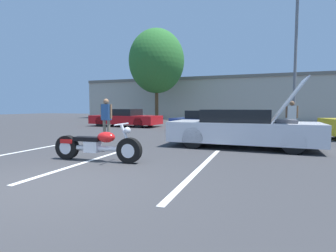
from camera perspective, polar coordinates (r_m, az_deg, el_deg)
ground_plane at (r=4.95m, az=-24.76°, el=-11.70°), size 80.00×80.00×0.00m
parking_stripe_foreground at (r=8.77m, az=-30.41°, el=-5.05°), size 0.12×4.74×0.01m
parking_stripe_middle at (r=6.91m, az=-15.72°, el=-6.97°), size 0.12×4.74×0.01m
parking_stripe_back at (r=5.80m, az=7.05°, el=-9.00°), size 0.12×4.74×0.01m
far_building at (r=28.31m, az=13.13°, el=6.12°), size 32.00×4.20×4.40m
light_pole at (r=18.88m, az=26.24°, el=13.75°), size 1.21×0.28×8.43m
tree_background at (r=24.70m, az=-2.51°, el=13.89°), size 5.07×5.07×8.41m
motorcycle at (r=6.63m, az=-15.24°, el=-4.19°), size 2.32×0.70×0.94m
show_car_hood_open at (r=8.88m, az=15.98°, el=-0.53°), size 4.70×1.87×2.19m
parked_car_left_row at (r=18.02m, az=-9.35°, el=1.72°), size 4.85×2.11×1.18m
parked_car_mid_row at (r=14.01m, az=9.32°, el=0.97°), size 4.62×3.13×1.13m
spectator_near_motorcycle at (r=12.95m, az=25.32°, el=2.06°), size 0.52×0.21×1.58m
spectator_by_show_car at (r=10.66m, az=-13.29°, el=2.20°), size 0.52×0.22×1.65m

